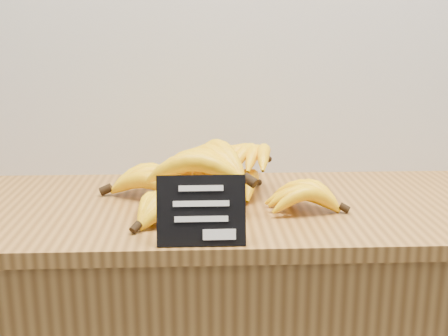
% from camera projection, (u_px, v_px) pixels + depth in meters
% --- Properties ---
extents(counter_top, '(1.49, 0.54, 0.03)m').
position_uv_depth(counter_top, '(223.00, 209.00, 1.23)').
color(counter_top, olive).
rests_on(counter_top, counter).
extents(chalkboard_sign, '(0.16, 0.04, 0.12)m').
position_uv_depth(chalkboard_sign, '(201.00, 211.00, 0.98)').
color(chalkboard_sign, black).
rests_on(chalkboard_sign, counter_top).
extents(banana_pile, '(0.52, 0.37, 0.13)m').
position_uv_depth(banana_pile, '(207.00, 179.00, 1.22)').
color(banana_pile, yellow).
rests_on(banana_pile, counter_top).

